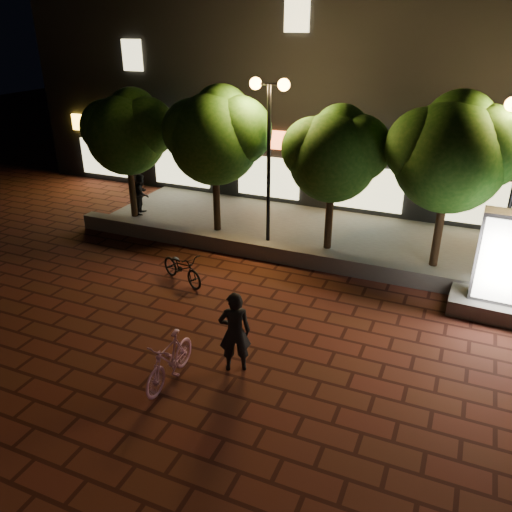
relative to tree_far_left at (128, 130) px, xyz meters
The scene contains 14 objects.
ground 9.43m from the tree_far_left, 38.18° to the right, with size 80.00×80.00×0.00m, color #55221A.
retaining_wall 7.72m from the tree_far_left, 11.89° to the right, with size 16.00×0.45×0.50m, color slate.
sidewalk 7.74m from the tree_far_left, ahead, with size 16.00×5.00×0.08m, color slate.
building_block 10.38m from the tree_far_left, 47.32° to the left, with size 28.00×8.12×11.30m.
tree_far_left is the anchor object (origin of this frame).
tree_left 3.51m from the tree_far_left, ahead, with size 3.60×3.00×4.89m.
tree_mid 7.50m from the tree_far_left, ahead, with size 3.24×2.70×4.50m.
tree_right 10.81m from the tree_far_left, ahead, with size 3.72×3.10×5.07m.
street_lamp_left 5.50m from the tree_far_left, ahead, with size 1.26×0.36×5.18m.
ad_kiosk 13.00m from the tree_far_left, 10.21° to the right, with size 2.57×1.37×2.73m.
scooter_pink 10.38m from the tree_far_left, 50.90° to the right, with size 0.49×1.74×1.05m, color #BE7DAF.
rider 10.35m from the tree_far_left, 43.02° to the right, with size 0.67×0.44×1.85m, color black.
scooter_parked 6.43m from the tree_far_left, 42.08° to the right, with size 0.60×1.73×0.91m, color black.
pedestrian 2.46m from the tree_far_left, 72.69° to the left, with size 0.75×0.59×1.55m, color black.
Camera 1 is at (4.32, -9.41, 6.80)m, focal length 35.70 mm.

